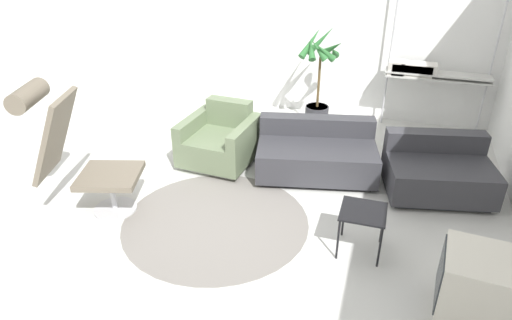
# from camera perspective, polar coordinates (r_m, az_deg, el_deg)

# --- Properties ---
(ground_plane) EXTENTS (12.00, 12.00, 0.00)m
(ground_plane) POSITION_cam_1_polar(r_m,az_deg,el_deg) (4.90, -3.85, -5.63)
(ground_plane) COLOR silver
(wall_back) EXTENTS (12.00, 0.09, 2.80)m
(wall_back) POSITION_cam_1_polar(r_m,az_deg,el_deg) (7.04, 4.79, 17.25)
(wall_back) COLOR white
(wall_back) RESTS_ON ground_plane
(round_rug) EXTENTS (1.87, 1.87, 0.01)m
(round_rug) POSITION_cam_1_polar(r_m,az_deg,el_deg) (4.65, -5.05, -7.65)
(round_rug) COLOR slate
(round_rug) RESTS_ON ground_plane
(lounge_chair) EXTENTS (1.14, 0.80, 1.35)m
(lounge_chair) POSITION_cam_1_polar(r_m,az_deg,el_deg) (4.79, -22.33, 2.02)
(lounge_chair) COLOR #BCBCC1
(lounge_chair) RESTS_ON ground_plane
(armchair_red) EXTENTS (0.87, 0.89, 0.72)m
(armchair_red) POSITION_cam_1_polar(r_m,az_deg,el_deg) (5.63, -4.49, 2.29)
(armchair_red) COLOR silver
(armchair_red) RESTS_ON ground_plane
(couch_low) EXTENTS (1.50, 1.07, 0.62)m
(couch_low) POSITION_cam_1_polar(r_m,az_deg,el_deg) (5.41, 7.54, 0.63)
(couch_low) COLOR black
(couch_low) RESTS_ON ground_plane
(couch_second) EXTENTS (1.24, 1.02, 0.62)m
(couch_second) POSITION_cam_1_polar(r_m,az_deg,el_deg) (5.37, 21.72, -1.50)
(couch_second) COLOR black
(couch_second) RESTS_ON ground_plane
(side_table) EXTENTS (0.40, 0.40, 0.43)m
(side_table) POSITION_cam_1_polar(r_m,az_deg,el_deg) (4.17, 13.23, -6.76)
(side_table) COLOR black
(side_table) RESTS_ON ground_plane
(crt_television) EXTENTS (0.54, 0.57, 0.58)m
(crt_television) POSITION_cam_1_polar(r_m,az_deg,el_deg) (3.84, 25.64, -13.97)
(crt_television) COLOR beige
(crt_television) RESTS_ON ground_plane
(potted_plant) EXTENTS (0.63, 0.56, 1.43)m
(potted_plant) POSITION_cam_1_polar(r_m,az_deg,el_deg) (6.56, 7.84, 8.98)
(potted_plant) COLOR #333338
(potted_plant) RESTS_ON ground_plane
(shelf_unit) EXTENTS (1.37, 0.28, 1.99)m
(shelf_unit) POSITION_cam_1_polar(r_m,az_deg,el_deg) (6.70, 19.80, 10.54)
(shelf_unit) COLOR #BCBCC1
(shelf_unit) RESTS_ON ground_plane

